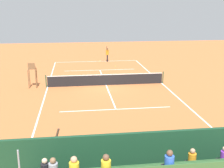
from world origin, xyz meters
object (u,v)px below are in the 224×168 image
tennis_ball_near (116,66)px  line_judge (56,151)px  courtside_bench (205,152)px  tennis_net (106,80)px  tennis_ball_far (115,66)px  tennis_player (107,53)px  umpire_chair (32,72)px  tennis_racket (100,61)px  equipment_bag (170,164)px

tennis_ball_near → line_judge: (5.45, 21.05, 0.98)m
courtside_bench → tennis_net: bearing=-77.7°
tennis_ball_near → courtside_bench: bearing=92.5°
tennis_ball_far → tennis_player: bearing=-79.4°
umpire_chair → line_judge: bearing=101.5°
tennis_racket → tennis_player: bearing=159.0°
courtside_bench → equipment_bag: (1.61, 0.13, -0.38)m
tennis_ball_near → line_judge: 21.76m
tennis_player → tennis_ball_near: tennis_player is taller
tennis_net → line_judge: line_judge is taller
courtside_bench → tennis_ball_near: courtside_bench is taller
courtside_bench → tennis_player: size_ratio=0.93×
umpire_chair → tennis_ball_near: (-8.16, -7.73, -1.28)m
tennis_net → equipment_bag: size_ratio=11.44×
tennis_ball_near → line_judge: size_ratio=0.03×
tennis_net → tennis_ball_near: (-1.96, -7.82, -0.47)m
courtside_bench → tennis_ball_far: size_ratio=27.27×
umpire_chair → equipment_bag: 15.46m
umpire_chair → tennis_ball_near: umpire_chair is taller
tennis_ball_far → line_judge: bearing=75.5°
equipment_bag → tennis_player: (-0.07, -24.14, 0.84)m
courtside_bench → tennis_ball_far: (0.97, -21.00, -0.53)m
courtside_bench → tennis_racket: size_ratio=3.15×
tennis_net → tennis_ball_near: bearing=-104.1°
tennis_net → equipment_bag: tennis_net is taller
line_judge → courtside_bench: bearing=179.6°
courtside_bench → tennis_ball_near: (0.93, -21.09, -0.53)m
courtside_bench → tennis_player: bearing=-86.3°
umpire_chair → courtside_bench: umpire_chair is taller
tennis_net → tennis_player: tennis_player is taller
tennis_player → line_judge: same height
courtside_bench → tennis_racket: bearing=-84.4°
equipment_bag → tennis_racket: size_ratio=1.57×
courtside_bench → tennis_racket: (2.38, -24.34, -0.54)m
tennis_racket → line_judge: size_ratio=0.30×
equipment_bag → tennis_racket: equipment_bag is taller
tennis_ball_far → tennis_ball_near: bearing=-113.2°
equipment_bag → umpire_chair: bearing=-61.0°
umpire_chair → line_judge: size_ratio=1.11×
umpire_chair → courtside_bench: bearing=124.2°
tennis_net → equipment_bag: bearing=95.5°
line_judge → tennis_ball_far: bearing=-104.5°
tennis_net → courtside_bench: size_ratio=5.72×
tennis_ball_near → tennis_ball_far: bearing=66.8°
tennis_net → tennis_racket: tennis_net is taller
umpire_chair → tennis_player: (-7.55, -10.66, -0.30)m
tennis_ball_near → tennis_ball_far: size_ratio=1.00×
equipment_bag → tennis_player: tennis_player is taller
tennis_net → tennis_racket: (-0.51, -11.07, -0.49)m
tennis_player → tennis_racket: (0.84, -0.32, -1.00)m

